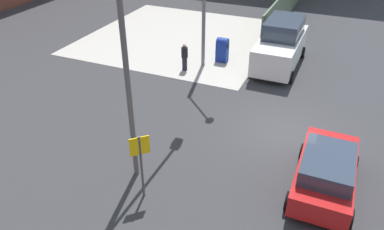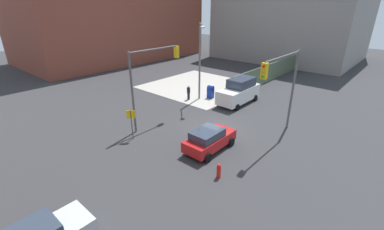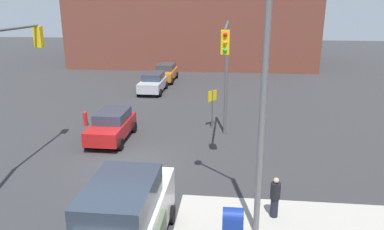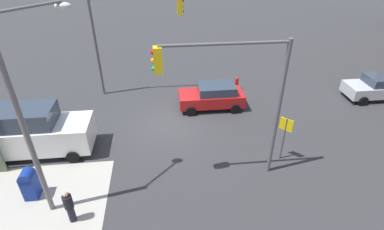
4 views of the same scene
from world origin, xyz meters
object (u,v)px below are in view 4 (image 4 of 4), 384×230
(pedestrian_crossing, at_px, (69,206))
(fire_hydrant, at_px, (237,83))
(van_white_delivery, at_px, (34,131))
(street_lamp_corner, at_px, (29,108))
(mailbox_blue, at_px, (29,183))
(sedan_red, at_px, (212,96))
(traffic_signal_nw_corner, at_px, (234,87))
(hatchback_silver, at_px, (379,87))
(traffic_signal_se_corner, at_px, (129,27))

(pedestrian_crossing, bearing_deg, fire_hydrant, 47.69)
(van_white_delivery, bearing_deg, street_lamp_corner, 117.74)
(mailbox_blue, height_order, fire_hydrant, mailbox_blue)
(mailbox_blue, height_order, sedan_red, sedan_red)
(traffic_signal_nw_corner, xyz_separation_m, hatchback_silver, (-11.78, -6.35, -3.78))
(traffic_signal_nw_corner, bearing_deg, fire_hydrant, -106.13)
(mailbox_blue, bearing_deg, sedan_red, -143.05)
(sedan_red, xyz_separation_m, pedestrian_crossing, (7.00, 8.27, -0.04))
(hatchback_silver, bearing_deg, pedestrian_crossing, 24.32)
(traffic_signal_nw_corner, xyz_separation_m, fire_hydrant, (-2.52, -8.70, -4.13))
(mailbox_blue, relative_size, van_white_delivery, 0.26)
(traffic_signal_se_corner, xyz_separation_m, hatchback_silver, (-16.51, 2.65, -3.81))
(hatchback_silver, height_order, van_white_delivery, van_white_delivery)
(traffic_signal_se_corner, distance_m, pedestrian_crossing, 11.82)
(hatchback_silver, relative_size, van_white_delivery, 0.79)
(traffic_signal_se_corner, relative_size, mailbox_blue, 4.55)
(traffic_signal_se_corner, xyz_separation_m, fire_hydrant, (-7.24, 0.30, -4.17))
(pedestrian_crossing, bearing_deg, traffic_signal_se_corner, 78.30)
(traffic_signal_se_corner, bearing_deg, sedan_red, 151.62)
(mailbox_blue, relative_size, pedestrian_crossing, 0.92)
(traffic_signal_se_corner, distance_m, hatchback_silver, 17.15)
(mailbox_blue, height_order, van_white_delivery, van_white_delivery)
(street_lamp_corner, bearing_deg, pedestrian_crossing, 127.56)
(traffic_signal_nw_corner, relative_size, fire_hydrant, 6.91)
(traffic_signal_nw_corner, bearing_deg, traffic_signal_se_corner, -62.28)
(traffic_signal_nw_corner, xyz_separation_m, street_lamp_corner, (7.42, 1.04, 0.08))
(sedan_red, height_order, van_white_delivery, van_white_delivery)
(mailbox_blue, distance_m, fire_hydrant, 14.50)
(street_lamp_corner, relative_size, pedestrian_crossing, 5.15)
(mailbox_blue, relative_size, hatchback_silver, 0.34)
(traffic_signal_nw_corner, xyz_separation_m, traffic_signal_se_corner, (4.73, -9.00, 0.03))
(traffic_signal_nw_corner, relative_size, van_white_delivery, 1.20)
(fire_hydrant, bearing_deg, van_white_delivery, 26.75)
(traffic_signal_nw_corner, distance_m, pedestrian_crossing, 7.95)
(traffic_signal_nw_corner, distance_m, mailbox_blue, 9.51)
(street_lamp_corner, bearing_deg, van_white_delivery, -62.26)
(pedestrian_crossing, bearing_deg, hatchback_silver, 22.70)
(fire_hydrant, xyz_separation_m, sedan_red, (2.20, 2.43, 0.36))
(fire_hydrant, height_order, van_white_delivery, van_white_delivery)
(traffic_signal_nw_corner, height_order, hatchback_silver, traffic_signal_nw_corner)
(street_lamp_corner, height_order, pedestrian_crossing, street_lamp_corner)
(traffic_signal_se_corner, distance_m, mailbox_blue, 11.00)
(hatchback_silver, bearing_deg, street_lamp_corner, 21.03)
(fire_hydrant, bearing_deg, hatchback_silver, 165.73)
(street_lamp_corner, xyz_separation_m, fire_hydrant, (-9.94, -9.74, -4.22))
(mailbox_blue, bearing_deg, pedestrian_crossing, 143.13)
(van_white_delivery, bearing_deg, mailbox_blue, 102.44)
(fire_hydrant, distance_m, pedestrian_crossing, 14.11)
(mailbox_blue, height_order, hatchback_silver, hatchback_silver)
(street_lamp_corner, xyz_separation_m, sedan_red, (-7.74, -7.31, -3.86))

